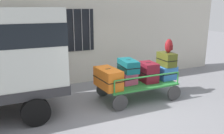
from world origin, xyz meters
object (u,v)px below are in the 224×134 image
at_px(luggage_cart, 138,85).
at_px(suitcase_midleft_bottom, 128,78).
at_px(suitcase_midright_bottom, 165,72).
at_px(suitcase_left_bottom, 108,78).
at_px(suitcase_midright_middle, 167,59).
at_px(suitcase_midleft_middle, 128,66).
at_px(suitcase_center_bottom, 148,72).
at_px(backpack, 169,46).

height_order(luggage_cart, suitcase_midleft_bottom, suitcase_midleft_bottom).
height_order(luggage_cart, suitcase_midright_bottom, suitcase_midright_bottom).
xyz_separation_m(luggage_cart, suitcase_left_bottom, (-1.04, -0.02, 0.38)).
bearing_deg(suitcase_midright_middle, suitcase_midleft_middle, 178.47).
height_order(suitcase_midleft_bottom, suitcase_midright_bottom, suitcase_midright_bottom).
height_order(suitcase_midleft_bottom, suitcase_center_bottom, suitcase_center_bottom).
distance_m(suitcase_left_bottom, suitcase_midleft_middle, 0.75).
relative_size(luggage_cart, backpack, 5.30).
bearing_deg(suitcase_midleft_bottom, backpack, -2.81).
bearing_deg(suitcase_midright_bottom, suitcase_midright_middle, -90.00).
bearing_deg(luggage_cart, suitcase_midleft_bottom, 176.26).
relative_size(suitcase_center_bottom, suitcase_midright_middle, 1.04).
height_order(suitcase_midright_bottom, suitcase_midright_middle, suitcase_midright_middle).
xyz_separation_m(suitcase_left_bottom, backpack, (2.10, -0.02, 0.81)).
distance_m(luggage_cart, suitcase_midright_middle, 1.28).
bearing_deg(suitcase_midright_middle, suitcase_midright_bottom, 90.00).
xyz_separation_m(luggage_cart, suitcase_midleft_bottom, (-0.35, 0.02, 0.29)).
xyz_separation_m(suitcase_left_bottom, suitcase_midleft_bottom, (0.69, 0.05, -0.09)).
bearing_deg(suitcase_midright_bottom, backpack, -73.87).
height_order(suitcase_midleft_middle, suitcase_midright_middle, suitcase_midright_middle).
height_order(suitcase_midleft_bottom, suitcase_midleft_middle, suitcase_midleft_middle).
xyz_separation_m(suitcase_midright_middle, backpack, (0.02, -0.05, 0.44)).
xyz_separation_m(suitcase_midleft_middle, backpack, (1.41, -0.08, 0.52)).
bearing_deg(suitcase_midleft_middle, suitcase_left_bottom, -174.92).
xyz_separation_m(suitcase_center_bottom, suitcase_midright_bottom, (0.69, 0.03, -0.09)).
xyz_separation_m(suitcase_midleft_bottom, suitcase_center_bottom, (0.69, -0.02, 0.11)).
height_order(suitcase_midleft_middle, backpack, backpack).
bearing_deg(suitcase_midleft_bottom, suitcase_midleft_middle, 90.00).
height_order(luggage_cart, suitcase_center_bottom, suitcase_center_bottom).
bearing_deg(suitcase_left_bottom, suitcase_midleft_bottom, 3.88).
bearing_deg(backpack, suitcase_left_bottom, 179.40).
relative_size(suitcase_left_bottom, suitcase_center_bottom, 1.54).
relative_size(suitcase_left_bottom, suitcase_midleft_middle, 1.25).
relative_size(suitcase_midleft_bottom, suitcase_midright_bottom, 0.80).
height_order(suitcase_left_bottom, suitcase_midleft_bottom, suitcase_left_bottom).
distance_m(suitcase_midleft_middle, suitcase_midright_middle, 1.39).
height_order(suitcase_left_bottom, suitcase_center_bottom, suitcase_center_bottom).
bearing_deg(suitcase_midright_bottom, luggage_cart, -178.27).
bearing_deg(suitcase_midleft_bottom, suitcase_left_bottom, -176.12).
bearing_deg(backpack, suitcase_midright_bottom, 106.13).
distance_m(suitcase_midleft_bottom, suitcase_midright_middle, 1.46).
distance_m(suitcase_midleft_middle, suitcase_midright_bottom, 1.43).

